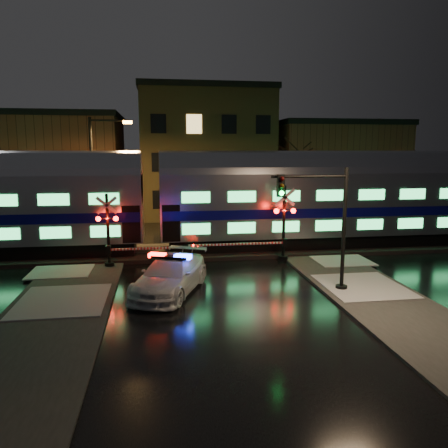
% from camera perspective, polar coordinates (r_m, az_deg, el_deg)
% --- Properties ---
extents(ground, '(120.00, 120.00, 0.00)m').
position_cam_1_polar(ground, '(21.85, -1.61, -6.85)').
color(ground, black).
rests_on(ground, ground).
extents(ballast, '(90.00, 4.20, 0.24)m').
position_cam_1_polar(ballast, '(26.63, -2.91, -3.58)').
color(ballast, black).
rests_on(ballast, ground).
extents(sidewalk_left, '(4.00, 20.00, 0.12)m').
position_cam_1_polar(sidewalk_left, '(16.51, -22.45, -12.91)').
color(sidewalk_left, '#2D2D2D').
rests_on(sidewalk_left, ground).
extents(sidewalk_right, '(4.00, 20.00, 0.12)m').
position_cam_1_polar(sidewalk_right, '(18.38, 21.80, -10.57)').
color(sidewalk_right, '#2D2D2D').
rests_on(sidewalk_right, ground).
extents(building_left, '(14.00, 10.00, 9.00)m').
position_cam_1_polar(building_left, '(44.11, -22.44, 6.67)').
color(building_left, '#532E20').
rests_on(building_left, ground).
extents(building_mid, '(12.00, 11.00, 11.50)m').
position_cam_1_polar(building_mid, '(43.55, -2.62, 9.00)').
color(building_mid, brown).
rests_on(building_mid, ground).
extents(building_right, '(12.00, 10.00, 8.50)m').
position_cam_1_polar(building_right, '(46.29, 13.81, 6.91)').
color(building_right, '#532E20').
rests_on(building_right, ground).
extents(train, '(51.00, 3.12, 5.92)m').
position_cam_1_polar(train, '(25.96, -9.50, 3.27)').
color(train, black).
rests_on(train, ballast).
extents(police_car, '(4.05, 5.84, 1.74)m').
position_cam_1_polar(police_car, '(19.37, -7.02, -6.64)').
color(police_car, white).
rests_on(police_car, ground).
extents(crossing_signal_right, '(6.05, 0.67, 4.28)m').
position_cam_1_polar(crossing_signal_right, '(24.42, 7.06, -0.88)').
color(crossing_signal_right, black).
rests_on(crossing_signal_right, ground).
extents(crossing_signal_left, '(5.60, 0.65, 3.97)m').
position_cam_1_polar(crossing_signal_left, '(23.67, -14.03, -1.77)').
color(crossing_signal_left, black).
rests_on(crossing_signal_left, ground).
extents(traffic_light, '(3.54, 0.67, 5.47)m').
position_cam_1_polar(traffic_light, '(19.23, 13.13, -0.46)').
color(traffic_light, black).
rests_on(traffic_light, ground).
extents(streetlight, '(2.78, 0.29, 8.32)m').
position_cam_1_polar(streetlight, '(30.11, -16.30, 6.56)').
color(streetlight, black).
rests_on(streetlight, ground).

